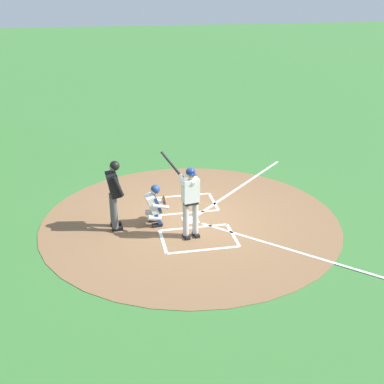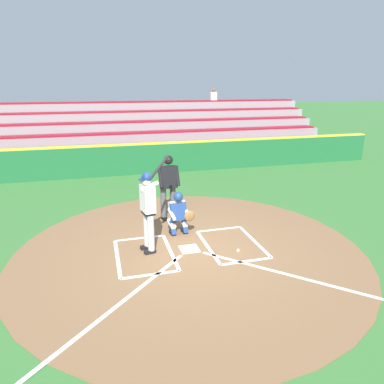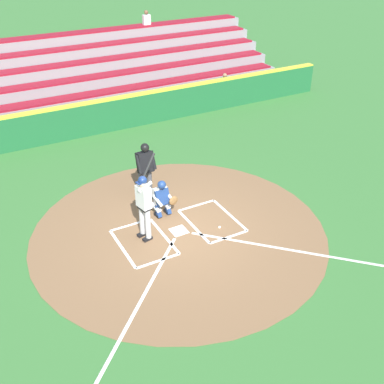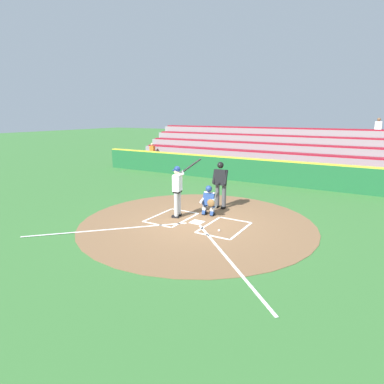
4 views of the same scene
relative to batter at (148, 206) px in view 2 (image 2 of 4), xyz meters
The scene contains 9 objects.
ground_plane 1.43m from the batter, 168.39° to the left, with size 120.00×120.00×0.00m, color #387033.
dirt_circle 1.43m from the batter, 168.39° to the left, with size 8.00×8.00×0.01m, color brown.
home_plate_and_chalk 1.77m from the batter, 130.22° to the left, with size 7.93×4.91×0.01m.
batter is the anchor object (origin of this frame).
catcher 1.27m from the batter, 138.81° to the right, with size 0.63×0.61×1.13m.
plate_umpire 1.98m from the batter, 114.65° to the right, with size 0.60×0.45×1.86m.
baseball 2.30m from the batter, 162.89° to the left, with size 0.07×0.07×0.07m, color white.
backstop_wall 7.38m from the batter, 97.02° to the right, with size 22.00×0.36×1.31m.
bleacher_stand 11.18m from the batter, 94.62° to the right, with size 20.00×5.10×3.45m.
Camera 2 is at (1.88, 7.10, 3.71)m, focal length 32.52 mm.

